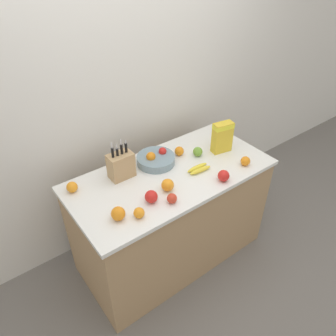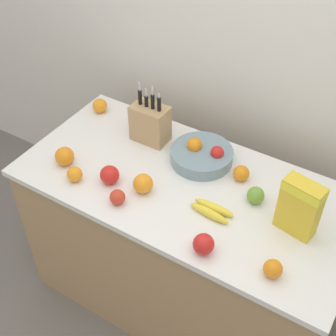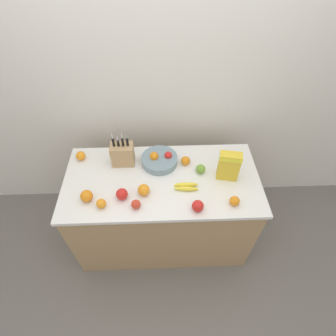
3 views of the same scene
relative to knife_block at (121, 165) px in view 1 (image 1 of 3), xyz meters
The scene contains 17 objects.
ground_plane 1.02m from the knife_block, 31.06° to the right, with size 14.00×14.00×0.00m, color slate.
wall_back 0.60m from the knife_block, 53.00° to the left, with size 9.00×0.06×2.60m.
counter 0.63m from the knife_block, 31.06° to the right, with size 1.49×0.72×0.86m.
knife_block is the anchor object (origin of this frame).
cereal_box 0.81m from the knife_block, 12.77° to the right, with size 0.17×0.10×0.24m.
fruit_bowl 0.29m from the knife_block, ahead, with size 0.28×0.28×0.11m.
banana_bunch 0.55m from the knife_block, 30.08° to the right, with size 0.18×0.08×0.04m.
apple_leftmost 0.61m from the knife_block, 11.62° to the right, with size 0.07×0.07×0.07m, color #6B9E33.
apple_by_knife_block 0.35m from the knife_block, 87.41° to the right, with size 0.08×0.08×0.08m, color red.
apple_rear 0.71m from the knife_block, 40.65° to the right, with size 0.08×0.08×0.08m, color red.
apple_rightmost 0.45m from the knife_block, 74.64° to the right, with size 0.07×0.07×0.07m, color red.
orange_front_left 0.42m from the knife_block, 123.05° to the right, with size 0.09×0.09×0.09m, color orange.
orange_mid_left 0.49m from the knife_block, ahead, with size 0.07×0.07×0.07m, color orange.
orange_front_center 0.43m from the knife_block, 106.37° to the right, with size 0.07×0.07×0.07m, color orange.
orange_near_bowl 0.90m from the knife_block, 28.13° to the right, with size 0.07×0.07×0.07m, color orange.
orange_mid_right 0.36m from the knife_block, 61.78° to the right, with size 0.09×0.09×0.09m, color orange.
orange_by_cereal 0.35m from the knife_block, behind, with size 0.07×0.07×0.07m, color orange.
Camera 1 is at (-1.13, -1.48, 2.28)m, focal length 35.00 mm.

